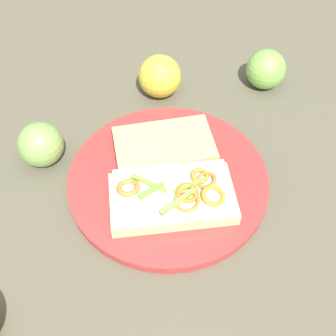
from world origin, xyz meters
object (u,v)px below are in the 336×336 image
(plate, at_px, (168,179))
(sandwich, at_px, (173,196))
(apple_1, at_px, (266,69))
(apple_3, at_px, (41,144))
(bread_slice_side, at_px, (164,147))
(apple_2, at_px, (160,76))

(plate, bearing_deg, sandwich, 31.05)
(apple_1, relative_size, apple_3, 1.01)
(bread_slice_side, height_order, apple_2, apple_2)
(sandwich, relative_size, apple_2, 2.63)
(plate, distance_m, sandwich, 0.06)
(apple_2, height_order, apple_3, apple_2)
(bread_slice_side, xyz_separation_m, apple_1, (-0.24, 0.10, 0.01))
(plate, relative_size, apple_2, 3.98)
(plate, height_order, apple_3, apple_3)
(sandwich, bearing_deg, apple_1, -128.67)
(sandwich, xyz_separation_m, apple_3, (-0.01, -0.22, 0.00))
(plate, bearing_deg, apple_2, -153.14)
(plate, relative_size, apple_3, 4.28)
(bread_slice_side, height_order, apple_3, apple_3)
(sandwich, distance_m, bread_slice_side, 0.10)
(plate, bearing_deg, apple_3, -80.34)
(bread_slice_side, relative_size, apple_1, 2.11)
(apple_1, bearing_deg, apple_2, -60.39)
(sandwich, bearing_deg, apple_3, -32.09)
(apple_1, xyz_separation_m, apple_3, (0.31, -0.27, -0.00))
(sandwich, xyz_separation_m, bread_slice_side, (-0.08, -0.05, -0.01))
(sandwich, bearing_deg, apple_2, -92.33)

